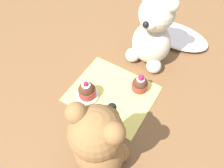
{
  "coord_description": "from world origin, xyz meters",
  "views": [
    {
      "loc": [
        0.21,
        -0.34,
        0.6
      ],
      "look_at": [
        0.0,
        0.0,
        0.06
      ],
      "focal_mm": 35.0,
      "sensor_mm": 36.0,
      "label": 1
    }
  ],
  "objects": [
    {
      "name": "ground_plane",
      "position": [
        0.0,
        0.0,
        0.0
      ],
      "size": [
        4.0,
        4.0,
        0.0
      ],
      "primitive_type": "plane",
      "color": "brown"
    },
    {
      "name": "saucer_plate",
      "position": [
        -0.06,
        -0.05,
        0.01
      ],
      "size": [
        0.07,
        0.07,
        0.01
      ],
      "primitive_type": "cylinder",
      "color": "white",
      "rests_on": "knitted_placemat"
    },
    {
      "name": "tulle_cloth",
      "position": [
        0.07,
        0.36,
        0.02
      ],
      "size": [
        0.27,
        0.14,
        0.03
      ],
      "primitive_type": "ellipsoid",
      "color": "silver",
      "rests_on": "ground_plane"
    },
    {
      "name": "teddy_bear_cream",
      "position": [
        0.03,
        0.2,
        0.12
      ],
      "size": [
        0.14,
        0.14,
        0.26
      ],
      "rotation": [
        0.0,
        0.0,
        -0.08
      ],
      "color": "beige",
      "rests_on": "ground_plane"
    },
    {
      "name": "knitted_placemat",
      "position": [
        0.0,
        0.0,
        0.0
      ],
      "size": [
        0.26,
        0.22,
        0.01
      ],
      "primitive_type": "cube",
      "color": "#E0D166",
      "rests_on": "ground_plane"
    },
    {
      "name": "cupcake_near_cream_bear",
      "position": [
        0.07,
        0.06,
        0.03
      ],
      "size": [
        0.05,
        0.05,
        0.07
      ],
      "color": "#993333",
      "rests_on": "knitted_placemat"
    },
    {
      "name": "cupcake_near_tan_bear",
      "position": [
        -0.06,
        -0.05,
        0.04
      ],
      "size": [
        0.06,
        0.06,
        0.07
      ],
      "color": "#993333",
      "rests_on": "saucer_plate"
    },
    {
      "name": "teddy_bear_tan",
      "position": [
        0.09,
        -0.2,
        0.12
      ],
      "size": [
        0.13,
        0.14,
        0.26
      ],
      "rotation": [
        0.0,
        0.0,
        3.18
      ],
      "color": "olive",
      "rests_on": "ground_plane"
    }
  ]
}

